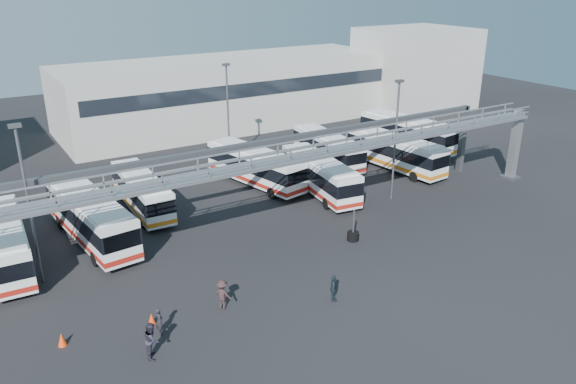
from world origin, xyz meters
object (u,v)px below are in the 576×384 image
bus_7 (328,148)px  pedestrian_a (160,321)px  cone_right (62,339)px  bus_8 (395,151)px  cone_left (152,319)px  bus_3 (142,191)px  bus_9 (407,132)px  light_pole_left (28,197)px  light_pole_back (228,110)px  bus_1 (5,242)px  bus_6 (320,174)px  light_pole_mid (396,134)px  bus_2 (91,217)px  tire_stack (353,235)px  pedestrian_b (152,340)px  bus_5 (255,165)px  pedestrian_d (333,288)px  pedestrian_c (223,294)px

bus_7 → pedestrian_a: bus_7 is taller
bus_7 → cone_right: (-29.04, -16.95, -1.37)m
bus_8 → cone_left: (-29.11, -12.77, -1.52)m
bus_3 → bus_9: bus_9 is taller
light_pole_left → pedestrian_a: size_ratio=6.47×
light_pole_back → bus_1: 24.33m
bus_1 → bus_6: size_ratio=0.98×
light_pole_mid → bus_2: 24.66m
light_pole_mid → bus_8: size_ratio=0.91×
light_pole_mid → tire_stack: light_pole_mid is taller
bus_7 → pedestrian_b: size_ratio=5.34×
bus_7 → cone_left: (-24.43, -17.56, -1.39)m
light_pole_left → bus_5: light_pole_left is taller
bus_1 → pedestrian_d: size_ratio=6.42×
cone_left → bus_7: bearing=35.7°
pedestrian_c → pedestrian_d: bearing=-154.0°
bus_6 → bus_3: bearing=170.2°
pedestrian_a → bus_9: bearing=-59.1°
bus_5 → tire_stack: size_ratio=4.67×
bus_6 → pedestrian_a: bearing=-139.3°
pedestrian_a → tire_stack: bearing=-74.5°
cone_left → bus_1: bearing=117.2°
bus_9 → tire_stack: bearing=-149.7°
bus_1 → pedestrian_c: 15.54m
bus_8 → bus_5: bearing=160.7°
bus_7 → bus_3: bearing=-170.4°
bus_6 → pedestrian_d: (-9.20, -14.72, -0.96)m
bus_2 → bus_7: bus_2 is taller
light_pole_back → pedestrian_d: 26.49m
bus_8 → pedestrian_d: size_ratio=6.73×
pedestrian_b → pedestrian_c: (4.90, 2.10, -0.08)m
pedestrian_d → pedestrian_b: bearing=114.4°
light_pole_left → pedestrian_b: size_ratio=5.20×
tire_stack → pedestrian_d: bearing=-136.0°
light_pole_mid → bus_7: 11.26m
bus_8 → light_pole_left: bearing=-177.2°
light_pole_mid → pedestrian_a: bearing=-161.0°
bus_1 → bus_2: (5.66, 0.82, 0.16)m
bus_9 → bus_6: bearing=-167.2°
bus_5 → bus_8: bus_8 is taller
bus_5 → bus_9: size_ratio=0.96×
bus_2 → bus_1: bearing=-177.9°
bus_2 → bus_3: (4.90, 3.69, -0.25)m
bus_9 → cone_right: 42.89m
bus_6 → cone_right: size_ratio=14.80×
bus_7 → bus_8: 6.70m
bus_8 → pedestrian_c: bus_8 is taller
bus_6 → pedestrian_b: bearing=-137.3°
bus_7 → bus_2: bearing=-163.0°
pedestrian_b → light_pole_back: bearing=-11.1°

